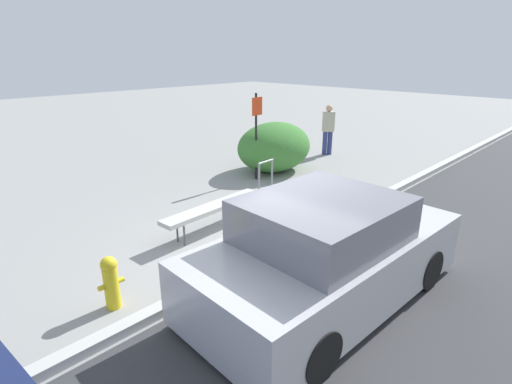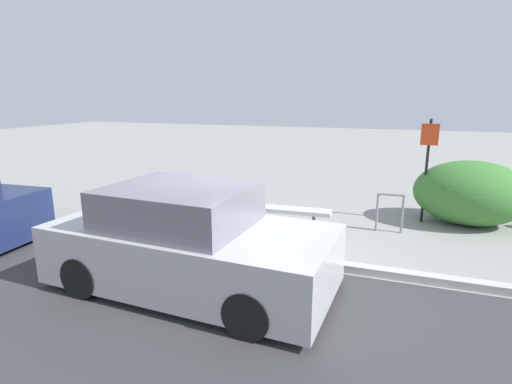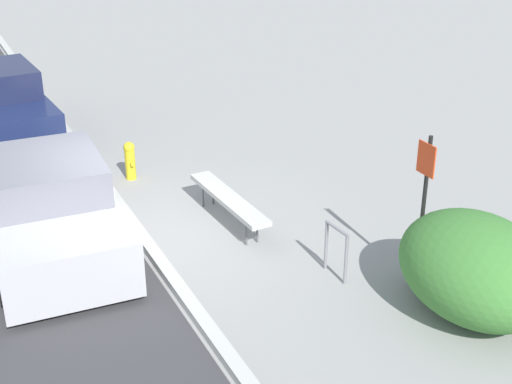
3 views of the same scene
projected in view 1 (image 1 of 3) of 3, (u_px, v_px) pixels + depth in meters
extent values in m
plane|color=gray|center=(273.00, 255.00, 6.84)|extent=(60.00, 60.00, 0.00)
cube|color=#B7B7B2|center=(273.00, 252.00, 6.82)|extent=(60.00, 0.20, 0.13)
cylinder|color=#515156|center=(184.00, 234.00, 7.12)|extent=(0.04, 0.04, 0.43)
cylinder|color=#515156|center=(246.00, 209.00, 8.28)|extent=(0.04, 0.04, 0.43)
cylinder|color=#515156|center=(177.00, 231.00, 7.25)|extent=(0.04, 0.04, 0.43)
cylinder|color=#515156|center=(239.00, 206.00, 8.41)|extent=(0.04, 0.04, 0.43)
cube|color=#B2B2AD|center=(214.00, 207.00, 7.68)|extent=(2.35, 0.48, 0.08)
cylinder|color=gray|center=(259.00, 180.00, 9.54)|extent=(0.05, 0.05, 0.80)
cylinder|color=gray|center=(272.00, 175.00, 9.90)|extent=(0.05, 0.05, 0.80)
cylinder|color=gray|center=(266.00, 162.00, 9.58)|extent=(0.55, 0.09, 0.05)
cylinder|color=black|center=(256.00, 138.00, 10.57)|extent=(0.06, 0.06, 2.30)
cube|color=red|center=(257.00, 106.00, 10.27)|extent=(0.36, 0.02, 0.46)
cylinder|color=gold|center=(112.00, 288.00, 5.36)|extent=(0.20, 0.20, 0.60)
sphere|color=gold|center=(108.00, 264.00, 5.24)|extent=(0.22, 0.22, 0.22)
cylinder|color=gold|center=(101.00, 288.00, 5.25)|extent=(0.08, 0.07, 0.07)
cylinder|color=gold|center=(121.00, 280.00, 5.44)|extent=(0.08, 0.07, 0.07)
ellipsoid|color=#3D7A33|center=(274.00, 147.00, 11.49)|extent=(2.37, 1.83, 1.41)
cylinder|color=navy|center=(325.00, 143.00, 13.44)|extent=(0.15, 0.15, 0.79)
cylinder|color=navy|center=(330.00, 143.00, 13.44)|extent=(0.15, 0.15, 0.79)
cube|color=#B7AD99|center=(329.00, 122.00, 13.20)|extent=(0.41, 0.41, 0.65)
sphere|color=tan|center=(329.00, 108.00, 13.06)|extent=(0.22, 0.22, 0.22)
cylinder|color=black|center=(331.00, 232.00, 7.02)|extent=(0.61, 0.21, 0.60)
cylinder|color=black|center=(428.00, 269.00, 5.82)|extent=(0.61, 0.21, 0.60)
cylinder|color=black|center=(216.00, 287.00, 5.37)|extent=(0.61, 0.21, 0.60)
cylinder|color=black|center=(319.00, 355.00, 4.17)|extent=(0.61, 0.21, 0.60)
cube|color=#B7B7BC|center=(327.00, 263.00, 5.52)|extent=(4.20, 2.08, 0.85)
cube|color=slate|center=(323.00, 220.00, 5.18)|extent=(2.05, 1.79, 0.59)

